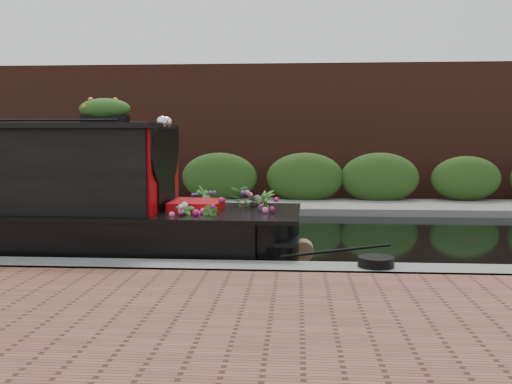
{
  "coord_description": "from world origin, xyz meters",
  "views": [
    {
      "loc": [
        2.17,
        -10.27,
        1.86
      ],
      "look_at": [
        1.47,
        -0.6,
        0.91
      ],
      "focal_mm": 40.0,
      "sensor_mm": 36.0,
      "label": 1
    }
  ],
  "objects": [
    {
      "name": "coiled_mooring_rope",
      "position": [
        3.16,
        -3.23,
        0.31
      ],
      "size": [
        0.45,
        0.45,
        0.12
      ],
      "primitive_type": "cylinder",
      "color": "black",
      "rests_on": "near_bank_coping"
    },
    {
      "name": "far_brick_wall",
      "position": [
        0.0,
        7.2,
        0.0
      ],
      "size": [
        40.0,
        1.0,
        8.0
      ],
      "primitive_type": "cube",
      "color": "#4B2319",
      "rests_on": "ground"
    },
    {
      "name": "ground",
      "position": [
        0.0,
        0.0,
        0.0
      ],
      "size": [
        80.0,
        80.0,
        0.0
      ],
      "primitive_type": "plane",
      "color": "black",
      "rests_on": "ground"
    },
    {
      "name": "rope_fender",
      "position": [
        2.27,
        -1.81,
        0.15
      ],
      "size": [
        0.31,
        0.32,
        0.31
      ],
      "primitive_type": "cylinder",
      "rotation": [
        1.57,
        0.0,
        0.0
      ],
      "color": "brown",
      "rests_on": "ground"
    },
    {
      "name": "near_bank_coping",
      "position": [
        0.0,
        -3.3,
        0.0
      ],
      "size": [
        40.0,
        0.6,
        0.5
      ],
      "primitive_type": "cube",
      "color": "slate",
      "rests_on": "ground"
    },
    {
      "name": "far_hedge",
      "position": [
        0.0,
        5.1,
        0.0
      ],
      "size": [
        40.0,
        1.1,
        2.8
      ],
      "primitive_type": "cube",
      "color": "#264717",
      "rests_on": "ground"
    },
    {
      "name": "far_bank_path",
      "position": [
        0.0,
        4.2,
        0.0
      ],
      "size": [
        40.0,
        2.4,
        0.34
      ],
      "primitive_type": "cube",
      "color": "slate",
      "rests_on": "ground"
    }
  ]
}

